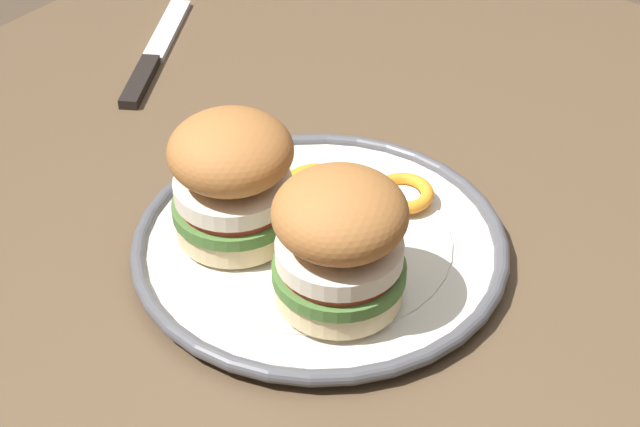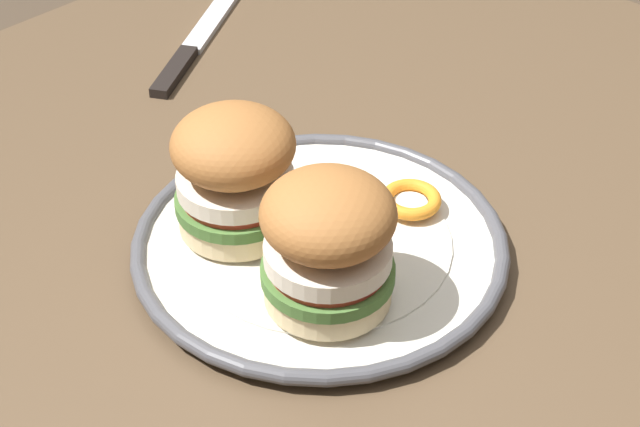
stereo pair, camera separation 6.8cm
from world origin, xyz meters
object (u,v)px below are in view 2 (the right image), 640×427
at_px(sandwich_half_left, 328,241).
at_px(sandwich_half_right, 232,173).
at_px(dining_table, 309,373).
at_px(dinner_plate, 320,245).
at_px(table_knife, 191,49).

relative_size(sandwich_half_left, sandwich_half_right, 0.93).
xyz_separation_m(dining_table, dinner_plate, (-0.03, -0.02, 0.10)).
distance_m(sandwich_half_left, sandwich_half_right, 0.11).
relative_size(dinner_plate, sandwich_half_left, 2.89).
bearing_deg(dining_table, dinner_plate, -150.38).
distance_m(dining_table, sandwich_half_right, 0.18).
relative_size(dining_table, dinner_plate, 4.07).
relative_size(sandwich_half_right, table_knife, 0.54).
bearing_deg(sandwich_half_left, sandwich_half_right, -95.01).
xyz_separation_m(sandwich_half_right, table_knife, (-0.18, -0.26, -0.07)).
bearing_deg(sandwich_half_left, table_knife, -117.09).
xyz_separation_m(sandwich_half_left, sandwich_half_right, (-0.01, -0.11, 0.00)).
height_order(dining_table, sandwich_half_right, sandwich_half_right).
relative_size(sandwich_half_left, table_knife, 0.50).
xyz_separation_m(dining_table, sandwich_half_left, (0.01, 0.03, 0.16)).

